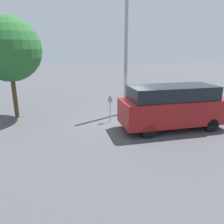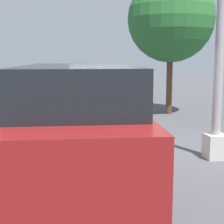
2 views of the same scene
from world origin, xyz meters
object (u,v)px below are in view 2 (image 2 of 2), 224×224
(lamp_post, at_px, (220,44))
(parked_van, at_px, (78,123))
(street_tree, at_px, (171,19))
(parking_meter_near, at_px, (145,105))

(lamp_post, height_order, parked_van, lamp_post)
(street_tree, bearing_deg, lamp_post, -8.74)
(parking_meter_near, height_order, street_tree, street_tree)
(parking_meter_near, relative_size, street_tree, 0.26)
(parked_van, height_order, street_tree, street_tree)
(parking_meter_near, bearing_deg, street_tree, 158.62)
(street_tree, bearing_deg, parked_van, -28.65)
(lamp_post, relative_size, parked_van, 1.26)
(parking_meter_near, height_order, parked_van, parked_van)
(parking_meter_near, distance_m, street_tree, 5.97)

